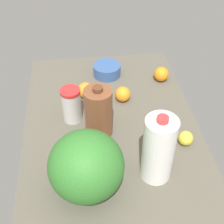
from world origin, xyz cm
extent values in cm
cube|color=#565145|center=(0.00, 0.00, 1.50)|extent=(120.00, 76.00, 3.00)
cylinder|color=white|center=(25.45, 13.23, 16.48)|extent=(11.31, 11.31, 26.97)
cylinder|color=red|center=(25.45, 13.23, 30.87)|extent=(3.96, 3.96, 1.80)
cylinder|color=#355690|center=(-41.29, 2.29, 6.01)|extent=(14.33, 14.33, 6.02)
cylinder|color=silver|center=(-8.94, -16.61, 10.37)|extent=(8.35, 8.35, 14.74)
cylinder|color=red|center=(-8.94, -16.61, 18.44)|extent=(8.60, 8.60, 1.40)
ellipsoid|color=#31752A|center=(28.76, -12.21, 15.32)|extent=(25.97, 25.97, 24.64)
cylinder|color=brown|center=(0.93, -5.65, 14.09)|extent=(11.48, 11.48, 22.19)
cylinder|color=#59331E|center=(0.93, -5.65, 26.09)|extent=(4.02, 4.02, 1.80)
sphere|color=yellow|center=(11.81, 28.86, 6.04)|extent=(6.08, 6.08, 6.08)
sphere|color=orange|center=(-19.17, 7.46, 6.65)|extent=(7.29, 7.29, 7.29)
sphere|color=orange|center=(-33.12, 29.51, 6.78)|extent=(7.56, 7.56, 7.56)
sphere|color=orange|center=(-23.90, -9.81, 6.92)|extent=(7.83, 7.83, 7.83)
camera|label=1|loc=(95.62, -11.53, 98.31)|focal=50.00mm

